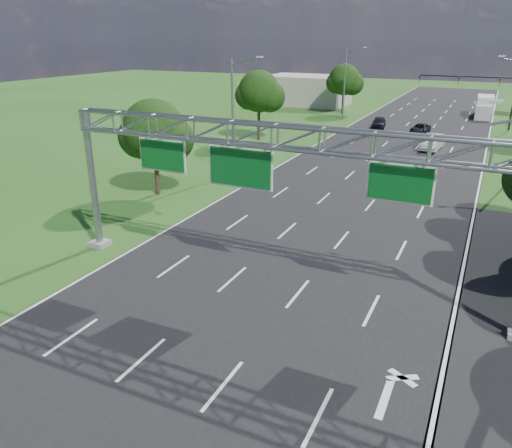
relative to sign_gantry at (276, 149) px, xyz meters
The scene contains 15 objects.
ground 19.28m from the sign_gantry, 91.05° to the left, with size 220.00×220.00×0.00m, color #294A16.
road 19.28m from the sign_gantry, 91.05° to the left, with size 18.00×180.00×0.02m, color black.
road_flare 12.20m from the sign_gantry, 11.47° to the left, with size 3.00×30.00×0.02m, color black.
sign_gantry is the anchor object (origin of this frame).
traffic_signal 53.51m from the sign_gantry, 82.32° to the left, with size 12.21×0.24×7.00m.
streetlight_l_near 21.47m from the sign_gantry, 122.87° to the left, with size 2.97×0.22×10.16m.
streetlight_l_far 54.28m from the sign_gantry, 102.38° to the left, with size 2.97×0.22×10.16m.
tree_verge_la 17.56m from the sign_gantry, 144.84° to the left, with size 5.76×4.80×7.40m.
tree_verge_lb 36.85m from the sign_gantry, 116.19° to the left, with size 5.76×4.80×8.06m.
tree_verge_lc 59.56m from the sign_gantry, 102.86° to the left, with size 5.76×4.80×7.62m.
building_left 69.82m from the sign_gantry, 108.69° to the left, with size 14.00×10.00×5.00m, color #ACA290.
car_queue_b 46.08m from the sign_gantry, 89.44° to the left, with size 1.97×4.26×1.18m, color black.
car_queue_c 48.24m from the sign_gantry, 96.29° to the left, with size 1.69×4.20×1.43m, color black.
car_queue_d 36.92m from the sign_gantry, 85.16° to the left, with size 1.75×5.02×1.65m, color #B9B9B9.
box_truck 64.44m from the sign_gantry, 83.61° to the left, with size 2.60×8.14×3.05m.
Camera 1 is at (9.16, -8.73, 11.82)m, focal length 35.00 mm.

